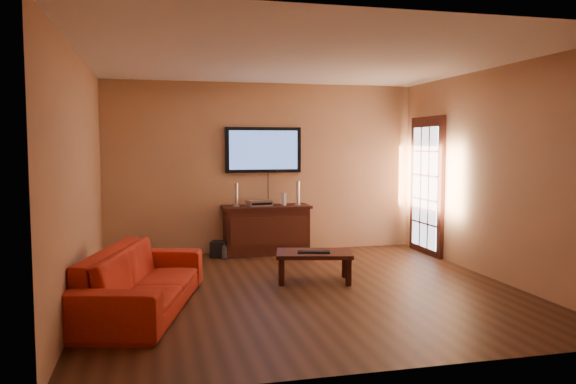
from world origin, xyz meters
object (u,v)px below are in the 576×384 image
object	(u,v)px
sofa	(142,269)
television	(263,150)
media_console	(266,230)
speaker_right	(298,194)
coffee_table	(314,256)
keyboard	(314,252)
bottle	(224,253)
game_console	(284,199)
av_receiver	(259,203)
speaker_left	(236,196)
subwoofer	(219,249)

from	to	relation	value
sofa	television	bearing A→B (deg)	-17.79
media_console	speaker_right	bearing A→B (deg)	-2.49
coffee_table	keyboard	bearing A→B (deg)	-111.72
media_console	bottle	world-z (taller)	media_console
game_console	av_receiver	bearing A→B (deg)	176.95
coffee_table	television	bearing A→B (deg)	96.32
speaker_left	coffee_table	bearing A→B (deg)	-69.27
sofa	av_receiver	world-z (taller)	sofa
bottle	coffee_table	bearing A→B (deg)	-60.07
television	bottle	xyz separation A→B (m)	(-0.70, -0.49, -1.53)
media_console	subwoofer	distance (m)	0.80
keyboard	speaker_right	bearing A→B (deg)	81.21
game_console	television	bearing A→B (deg)	139.18
speaker_right	subwoofer	distance (m)	1.50
av_receiver	keyboard	xyz separation A→B (m)	(0.32, -1.95, -0.42)
television	subwoofer	distance (m)	1.71
speaker_right	keyboard	distance (m)	2.03
media_console	coffee_table	world-z (taller)	media_console
speaker_left	bottle	size ratio (longest dim) A/B	1.61
media_console	sofa	distance (m)	3.24
keyboard	sofa	bearing A→B (deg)	-160.91
television	sofa	bearing A→B (deg)	-122.67
sofa	subwoofer	bearing A→B (deg)	-8.03
av_receiver	sofa	bearing A→B (deg)	-130.42
media_console	game_console	xyz separation A→B (m)	(0.29, 0.03, 0.48)
speaker_right	bottle	world-z (taller)	speaker_right
media_console	av_receiver	distance (m)	0.44
speaker_left	keyboard	distance (m)	2.12
coffee_table	speaker_right	size ratio (longest dim) A/B	2.78
speaker_right	keyboard	world-z (taller)	speaker_right
media_console	av_receiver	size ratio (longest dim) A/B	3.71
speaker_left	av_receiver	world-z (taller)	speaker_left
speaker_left	subwoofer	xyz separation A→B (m)	(-0.27, -0.04, -0.81)
media_console	speaker_left	bearing A→B (deg)	-177.70
speaker_left	subwoofer	size ratio (longest dim) A/B	1.49
coffee_table	keyboard	distance (m)	0.09
television	game_console	bearing A→B (deg)	-34.13
keyboard	media_console	bearing A→B (deg)	96.18
television	speaker_left	size ratio (longest dim) A/B	3.35
coffee_table	av_receiver	xyz separation A→B (m)	(-0.34, 1.89, 0.49)
sofa	keyboard	distance (m)	2.18
subwoofer	media_console	bearing A→B (deg)	23.38
speaker_left	game_console	bearing A→B (deg)	3.45
av_receiver	media_console	bearing A→B (deg)	-8.12
bottle	sofa	bearing A→B (deg)	-115.66
keyboard	game_console	bearing A→B (deg)	87.78
media_console	television	world-z (taller)	television
coffee_table	subwoofer	world-z (taller)	coffee_table
sofa	subwoofer	xyz separation A→B (m)	(1.10, 2.60, -0.31)
speaker_right	av_receiver	size ratio (longest dim) A/B	1.01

